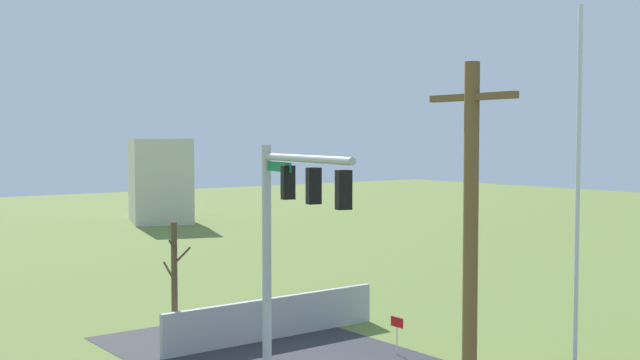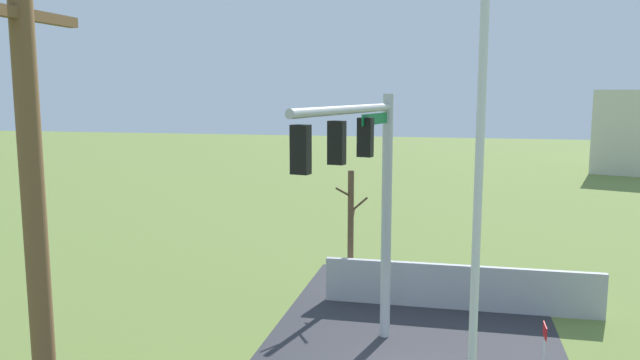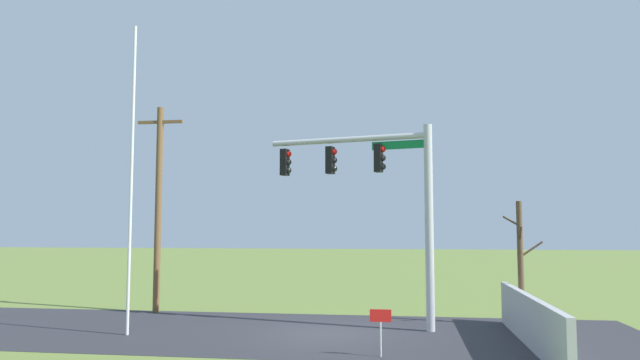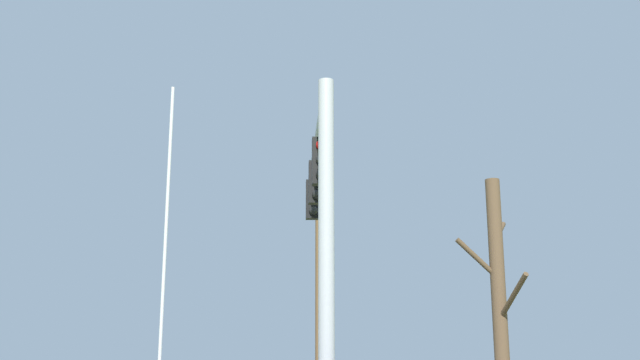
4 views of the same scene
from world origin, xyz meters
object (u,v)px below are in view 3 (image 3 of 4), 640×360
at_px(bare_tree, 521,261).
at_px(open_sign, 381,322).
at_px(flagpole, 131,177).
at_px(utility_pole, 158,204).
at_px(signal_mast, 380,186).

relative_size(bare_tree, open_sign, 3.50).
distance_m(flagpole, bare_tree, 13.32).
bearing_deg(open_sign, utility_pole, 143.21).
height_order(utility_pole, open_sign, utility_pole).
bearing_deg(bare_tree, signal_mast, -166.33).
bearing_deg(open_sign, signal_mast, 92.15).
relative_size(utility_pole, open_sign, 6.77).
relative_size(signal_mast, bare_tree, 1.59).
height_order(signal_mast, bare_tree, signal_mast).
height_order(flagpole, utility_pole, flagpole).
height_order(bare_tree, open_sign, bare_tree).
distance_m(signal_mast, utility_pole, 9.39).
relative_size(signal_mast, flagpole, 0.68).
relative_size(utility_pole, bare_tree, 1.94).
relative_size(flagpole, utility_pole, 1.20).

